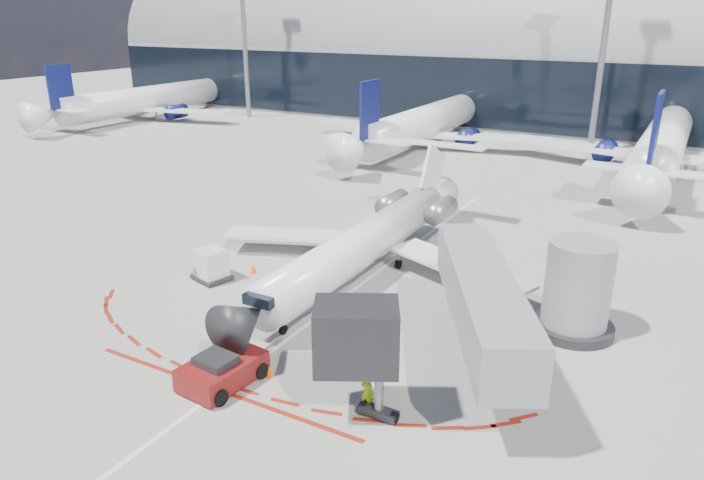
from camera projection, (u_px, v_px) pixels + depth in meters
The scene contains 16 objects.
ground at pixel (352, 292), 36.12m from camera, with size 260.00×260.00×0.00m, color gray.
apron_centerline at pixel (368, 279), 37.76m from camera, with size 0.25×40.00×0.01m, color silver.
apron_stop_bar at pixel (220, 390), 26.70m from camera, with size 14.00×0.25×0.01m, color maroon.
terminal_building at pixel (582, 63), 86.45m from camera, with size 150.00×24.15×24.00m.
jet_bridge at pixel (509, 300), 28.13m from camera, with size 10.03×15.20×4.90m.
light_mast_west at pixel (244, 31), 91.84m from camera, with size 0.70×0.70×25.00m, color gray.
light_mast_centre at pixel (605, 37), 68.88m from camera, with size 0.70×0.70×25.00m, color gray.
regional_jet at pixel (371, 238), 38.29m from camera, with size 20.86×25.72×6.44m.
pushback_tug at pixel (222, 370), 26.99m from camera, with size 2.74×5.80×1.49m.
ramp_worker at pixel (367, 392), 25.16m from camera, with size 0.59×0.39×1.61m, color #ACD516.
uld_container at pixel (211, 265), 37.37m from camera, with size 2.44×2.23×1.93m.
safety_cone_left at pixel (253, 269), 38.61m from camera, with size 0.40×0.40×0.55m, color #FF4B05.
safety_cone_right at pixel (269, 371), 27.70m from camera, with size 0.36×0.36×0.51m, color #FF4B05.
bg_airliner_0 at pixel (147, 81), 92.90m from camera, with size 34.35×36.37×11.11m, color white, non-canonical shape.
bg_airliner_1 at pixel (428, 98), 73.69m from camera, with size 34.56×36.60×11.18m, color white, non-canonical shape.
bg_airliner_2 at pixel (669, 112), 61.41m from camera, with size 36.56×38.71×11.83m, color white, non-canonical shape.
Camera 1 is at (16.11, -28.70, 15.18)m, focal length 32.00 mm.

